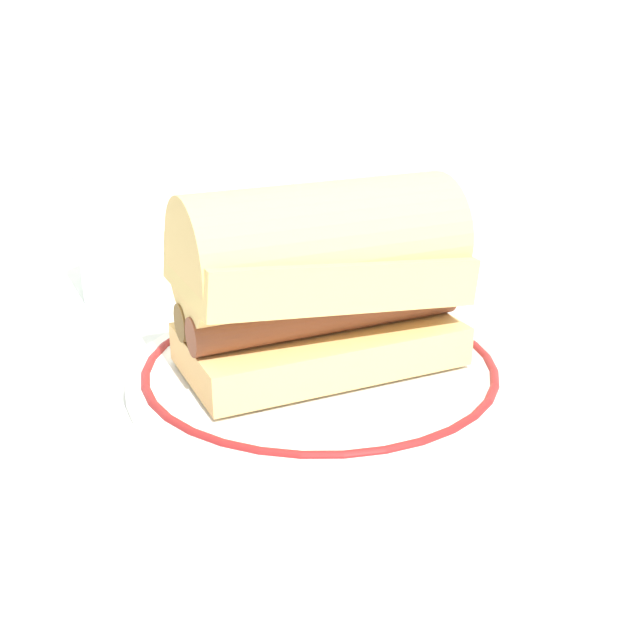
# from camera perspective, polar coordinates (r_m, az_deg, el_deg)

# --- Properties ---
(ground_plane) EXTENTS (1.50, 1.50, 0.00)m
(ground_plane) POSITION_cam_1_polar(r_m,az_deg,el_deg) (0.52, -2.08, -5.18)
(ground_plane) COLOR silver
(plate) EXTENTS (0.26, 0.26, 0.01)m
(plate) POSITION_cam_1_polar(r_m,az_deg,el_deg) (0.53, 0.00, -3.75)
(plate) COLOR white
(plate) RESTS_ON ground_plane
(sausage_sandwich) EXTENTS (0.20, 0.15, 0.12)m
(sausage_sandwich) POSITION_cam_1_polar(r_m,az_deg,el_deg) (0.50, 0.00, 3.23)
(sausage_sandwich) COLOR #E5B76F
(sausage_sandwich) RESTS_ON plate
(drinking_glass) EXTENTS (0.06, 0.06, 0.11)m
(drinking_glass) POSITION_cam_1_polar(r_m,az_deg,el_deg) (0.69, -14.70, 5.19)
(drinking_glass) COLOR silver
(drinking_glass) RESTS_ON ground_plane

